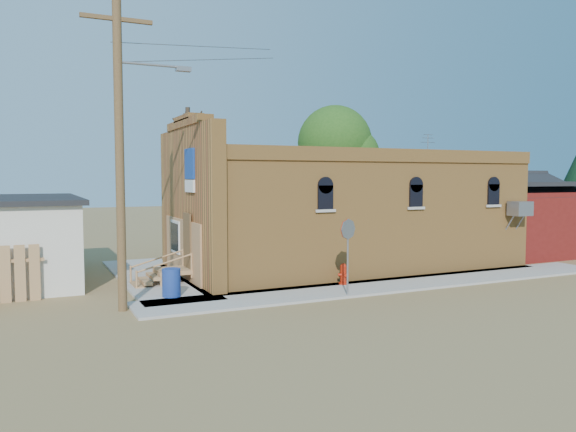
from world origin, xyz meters
name	(u,v)px	position (x,y,z in m)	size (l,w,h in m)	color
ground	(379,294)	(0.00, 0.00, 0.00)	(120.00, 120.00, 0.00)	olive
sidewalk_south	(400,284)	(1.50, 0.90, 0.04)	(19.00, 2.20, 0.08)	#9E9991
sidewalk_west	(154,278)	(-6.30, 6.00, 0.04)	(2.60, 10.00, 0.08)	#9E9991
brick_bar	(339,213)	(1.64, 5.49, 2.34)	(16.40, 7.97, 6.30)	#C7843C
red_shed	(507,209)	(11.50, 5.50, 2.27)	(5.40, 6.40, 4.30)	#57120F
utility_pole	(121,148)	(-8.14, 1.20, 4.77)	(3.12, 0.26, 9.00)	#533421
tree_bare_near	(188,137)	(-3.00, 13.00, 5.96)	(2.80, 2.80, 7.65)	#413625
tree_leafy	(335,143)	(6.00, 13.50, 5.93)	(4.40, 4.40, 8.15)	#413625
fire_hydrant	(343,274)	(-0.45, 1.60, 0.45)	(0.45, 0.44, 0.76)	#A21A09
stop_sign	(348,236)	(-1.25, 0.00, 2.00)	(0.65, 0.29, 2.50)	gray
trash_barrel	(171,283)	(-6.52, 2.18, 0.53)	(0.59, 0.59, 0.91)	navy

